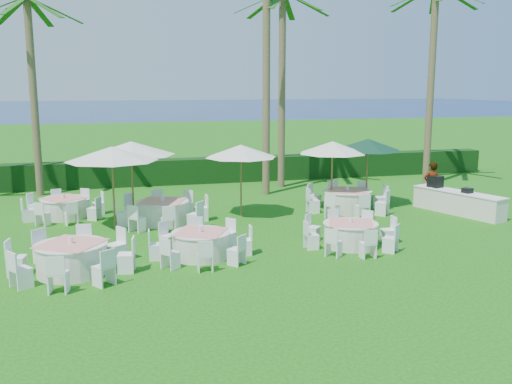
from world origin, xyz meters
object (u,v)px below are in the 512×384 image
at_px(buffet_table, 457,202).
at_px(banquet_table_e, 163,211).
at_px(banquet_table_b, 201,244).
at_px(staff_person, 431,185).
at_px(umbrella_green, 368,145).
at_px(umbrella_d, 332,148).
at_px(banquet_table_f, 347,200).
at_px(umbrella_a, 112,154).
at_px(umbrella_b, 241,151).
at_px(umbrella_c, 131,148).
at_px(banquet_table_d, 64,207).
at_px(banquet_table_a, 72,258).
at_px(banquet_table_c, 350,234).

bearing_deg(buffet_table, banquet_table_e, 173.23).
relative_size(banquet_table_b, staff_person, 1.60).
bearing_deg(umbrella_green, staff_person, -22.37).
xyz_separation_m(umbrella_d, buffet_table, (4.33, -1.69, -1.96)).
relative_size(banquet_table_b, banquet_table_f, 0.90).
bearing_deg(banquet_table_e, umbrella_a, -171.12).
height_order(banquet_table_f, staff_person, staff_person).
height_order(banquet_table_b, banquet_table_e, banquet_table_e).
height_order(umbrella_b, umbrella_c, umbrella_c).
relative_size(banquet_table_e, umbrella_green, 1.18).
xyz_separation_m(banquet_table_d, umbrella_b, (6.23, -1.43, 2.01)).
relative_size(umbrella_a, buffet_table, 0.83).
relative_size(banquet_table_f, umbrella_a, 1.05).
distance_m(umbrella_a, umbrella_d, 8.07).
relative_size(banquet_table_a, staff_person, 1.76).
height_order(banquet_table_e, buffet_table, buffet_table).
bearing_deg(banquet_table_c, umbrella_d, 74.39).
distance_m(banquet_table_c, umbrella_c, 8.33).
bearing_deg(buffet_table, umbrella_green, 140.83).
bearing_deg(umbrella_c, umbrella_d, -4.68).
xyz_separation_m(umbrella_c, umbrella_green, (9.04, -0.13, -0.10)).
bearing_deg(banquet_table_e, staff_person, -0.33).
distance_m(umbrella_c, umbrella_d, 7.39).
distance_m(umbrella_b, staff_person, 7.68).
relative_size(umbrella_c, buffet_table, 0.84).
bearing_deg(banquet_table_a, banquet_table_d, 95.16).
xyz_separation_m(banquet_table_a, banquet_table_d, (-0.59, 6.59, -0.04)).
distance_m(umbrella_d, buffet_table, 5.05).
relative_size(banquet_table_b, umbrella_b, 1.10).
relative_size(banquet_table_c, banquet_table_e, 0.90).
bearing_deg(umbrella_b, banquet_table_b, -116.06).
bearing_deg(banquet_table_b, umbrella_c, 106.50).
relative_size(banquet_table_c, umbrella_d, 1.07).
relative_size(banquet_table_b, umbrella_a, 0.94).
height_order(umbrella_a, staff_person, umbrella_a).
distance_m(banquet_table_d, umbrella_b, 6.70).
xyz_separation_m(banquet_table_f, staff_person, (3.42, -0.24, 0.47)).
xyz_separation_m(banquet_table_b, banquet_table_e, (-0.62, 4.26, 0.04)).
bearing_deg(banquet_table_e, umbrella_b, 6.56).
height_order(umbrella_c, umbrella_d, umbrella_c).
height_order(umbrella_b, buffet_table, umbrella_b).
height_order(banquet_table_d, banquet_table_e, banquet_table_e).
bearing_deg(umbrella_b, umbrella_green, 6.07).
bearing_deg(banquet_table_b, banquet_table_f, 34.94).
height_order(banquet_table_b, banquet_table_f, banquet_table_f).
xyz_separation_m(banquet_table_c, umbrella_a, (-6.72, 4.05, 2.12)).
bearing_deg(banquet_table_b, umbrella_d, 38.89).
bearing_deg(banquet_table_c, banquet_table_b, 179.42).
bearing_deg(umbrella_a, umbrella_c, 61.73).
height_order(banquet_table_f, umbrella_c, umbrella_c).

